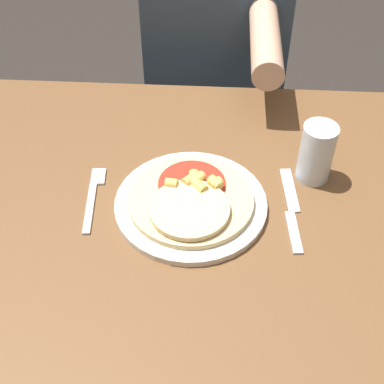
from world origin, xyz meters
TOP-DOWN VIEW (x-y plane):
  - dining_table at (0.00, 0.00)m, footprint 1.14×0.89m
  - plate at (-0.04, 0.04)m, footprint 0.29×0.29m
  - pizza at (-0.04, 0.03)m, footprint 0.24×0.24m
  - fork at (-0.24, 0.06)m, footprint 0.03×0.18m
  - knife at (0.15, 0.04)m, footprint 0.03×0.22m
  - drinking_glass at (0.19, 0.14)m, footprint 0.07×0.07m
  - person_diner at (-0.01, 0.70)m, footprint 0.39×0.52m

SIDE VIEW (x-z plane):
  - dining_table at x=0.00m, z-range 0.27..1.04m
  - person_diner at x=-0.01m, z-range 0.11..1.31m
  - fork at x=-0.24m, z-range 0.77..0.78m
  - knife at x=0.15m, z-range 0.77..0.78m
  - plate at x=-0.04m, z-range 0.77..0.78m
  - pizza at x=-0.04m, z-range 0.78..0.81m
  - drinking_glass at x=0.19m, z-range 0.77..0.89m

